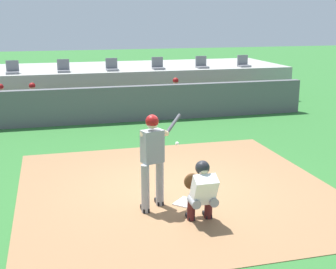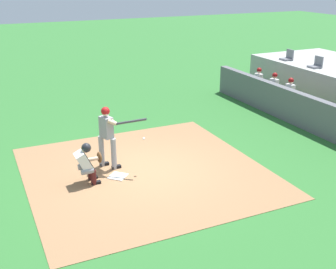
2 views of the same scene
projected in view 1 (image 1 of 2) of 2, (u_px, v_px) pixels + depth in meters
The scene contains 17 objects.
ground_plane at pixel (177, 189), 9.52m from camera, with size 80.00×80.00×0.00m, color #2D6B2D.
dirt_infield at pixel (177, 189), 9.52m from camera, with size 6.40×6.40×0.01m, color #936B47.
home_plate at pixel (188, 203), 8.77m from camera, with size 0.44×0.44×0.02m, color white.
batter_at_plate at pixel (153, 156), 8.32m from camera, with size 1.03×1.12×1.80m.
catcher_crouched at pixel (201, 189), 7.87m from camera, with size 0.48×1.94×1.13m.
dugout_wall at pixel (125, 104), 15.45m from camera, with size 13.00×0.30×1.20m, color #59595E.
dugout_bench at pixel (120, 109), 16.49m from camera, with size 11.80×0.44×0.45m, color olive.
dugout_player_1 at pixel (1, 103), 15.24m from camera, with size 0.49×0.70×1.30m.
dugout_player_2 at pixel (33, 101), 15.49m from camera, with size 0.49×0.70×1.30m.
dugout_player_3 at pixel (176, 95), 16.73m from camera, with size 0.49×0.70×1.30m.
stands_platform at pixel (108, 83), 19.55m from camera, with size 15.00×4.40×1.40m, color #9E9E99.
stadium_seat_1 at pixel (13, 70), 17.00m from camera, with size 0.46×0.46×0.48m.
stadium_seat_2 at pixel (64, 68), 17.46m from camera, with size 0.46×0.46×0.48m.
stadium_seat_3 at pixel (112, 67), 17.91m from camera, with size 0.46×0.46×0.48m.
stadium_seat_4 at pixel (158, 66), 18.37m from camera, with size 0.46×0.46×0.48m.
stadium_seat_5 at pixel (202, 65), 18.82m from camera, with size 0.46×0.46×0.48m.
stadium_seat_6 at pixel (243, 63), 19.28m from camera, with size 0.46×0.46×0.48m.
Camera 1 is at (-2.43, -8.59, 3.51)m, focal length 48.89 mm.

